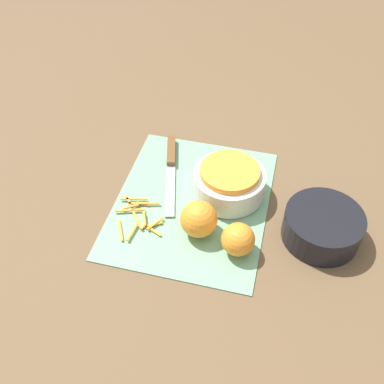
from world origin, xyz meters
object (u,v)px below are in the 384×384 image
object	(u,v)px
bowl_dark	(322,226)
orange_left	(199,219)
knife	(171,160)
orange_right	(238,239)
bowl_speckled	(229,181)

from	to	relation	value
bowl_dark	orange_left	distance (m)	0.26
knife	orange_right	bearing A→B (deg)	27.61
orange_right	bowl_dark	bearing A→B (deg)	116.49
bowl_dark	orange_left	size ratio (longest dim) A/B	2.07
bowl_dark	orange_right	xyz separation A→B (m)	(0.08, -0.17, 0.01)
bowl_dark	orange_right	size ratio (longest dim) A/B	2.37
bowl_speckled	orange_right	bearing A→B (deg)	17.01
orange_left	orange_right	xyz separation A→B (m)	(0.03, 0.09, -0.00)
bowl_dark	knife	distance (m)	0.40
knife	orange_left	distance (m)	0.23
orange_left	knife	bearing A→B (deg)	-149.20
bowl_speckled	bowl_dark	xyz separation A→B (m)	(0.08, 0.21, -0.01)
bowl_dark	orange_right	distance (m)	0.19
knife	orange_left	world-z (taller)	orange_left
bowl_dark	orange_left	world-z (taller)	orange_left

